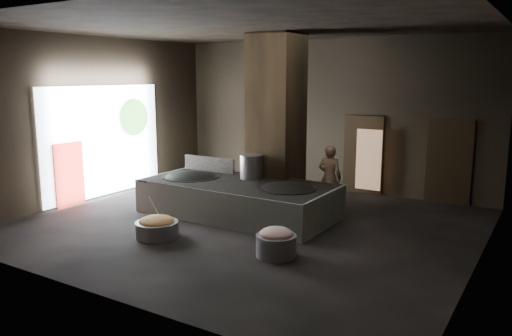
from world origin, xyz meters
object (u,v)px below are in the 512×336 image
Objects in this scene: wok_left at (191,179)px; meat_basin at (276,246)px; cook at (330,177)px; veg_basin at (157,229)px; stock_pot at (251,167)px; hearth_platform at (238,198)px; wok_right at (287,191)px.

meat_basin is at bearing -28.39° from wok_left.
cook is 4.71m from veg_basin.
hearth_platform is at bearing -95.19° from stock_pot.
cook is at bearing 61.65° from veg_basin.
wok_left reaches higher than wok_right.
cook is (1.70, 1.73, 0.42)m from hearth_platform.
wok_left is at bearing 151.61° from meat_basin.
veg_basin is (-2.22, -4.11, -0.67)m from cook.
hearth_platform is at bearing 33.84° from cook.
cook reaches higher than wok_right.
wok_right is 0.84× the size of cook.
wok_right reaches higher than hearth_platform.
wok_left is 2.42× the size of stock_pot.
stock_pot reaches higher than wok_right.
wok_left is at bearing 17.85° from cook.
cook is (1.65, 1.18, -0.29)m from stock_pot.
wok_right is (2.80, 0.10, 0.00)m from wok_left.
wok_left is at bearing -177.42° from hearth_platform.
stock_pot is 0.68× the size of veg_basin.
meat_basin is (2.76, 0.33, 0.04)m from veg_basin.
wok_left is 2.80m from wok_right.
wok_right is at bearing 66.49° from cook.
meat_basin is (0.55, -3.78, -0.62)m from cook.
hearth_platform reaches higher than meat_basin.
cook reaches higher than wok_left.
meat_basin is at bearing 6.74° from veg_basin.
meat_basin is at bearing -49.75° from stock_pot.
hearth_platform is 3.41× the size of wok_right.
wok_right is at bearing -21.04° from stock_pot.
cook is at bearing 35.50° from stock_pot.
stock_pot is 3.13m from veg_basin.
stock_pot is at bearing 23.91° from cook.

